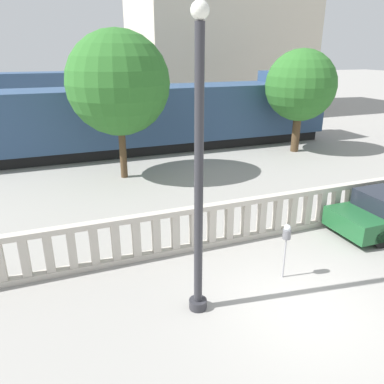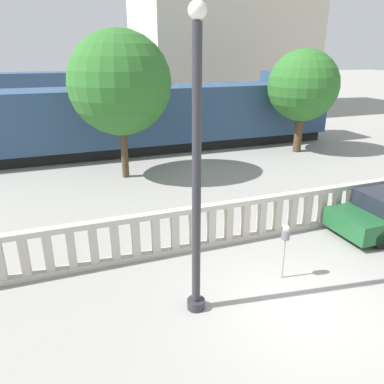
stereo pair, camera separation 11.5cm
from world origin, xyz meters
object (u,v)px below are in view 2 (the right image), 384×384
at_px(train_near, 155,117).
at_px(tree_left, 120,83).
at_px(lamppost, 197,178).
at_px(parking_meter, 286,236).
at_px(train_far, 23,93).
at_px(tree_right, 303,86).

xyz_separation_m(train_near, tree_left, (-2.43, -4.09, 2.10)).
distance_m(lamppost, train_near, 13.60).
relative_size(parking_meter, train_far, 0.08).
xyz_separation_m(tree_left, tree_right, (9.41, 1.09, -0.46)).
xyz_separation_m(lamppost, train_far, (-4.34, 27.93, -1.09)).
bearing_deg(lamppost, train_near, 78.39).
xyz_separation_m(parking_meter, tree_right, (7.39, 9.94, 2.27)).
distance_m(lamppost, tree_right, 14.15).
bearing_deg(lamppost, tree_left, 88.13).
xyz_separation_m(parking_meter, tree_left, (-2.02, 8.85, 2.74)).
bearing_deg(tree_right, lamppost, -133.37).
relative_size(lamppost, train_near, 0.29).
relative_size(tree_left, tree_right, 1.14).
relative_size(parking_meter, train_near, 0.07).
bearing_deg(tree_left, tree_right, 6.61).
relative_size(parking_meter, tree_left, 0.23).
bearing_deg(parking_meter, lamppost, -171.83).
height_order(parking_meter, tree_left, tree_left).
height_order(lamppost, tree_left, tree_left).
bearing_deg(parking_meter, tree_left, 102.86).
height_order(lamppost, parking_meter, lamppost).
xyz_separation_m(parking_meter, train_far, (-6.66, 27.60, 0.67)).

